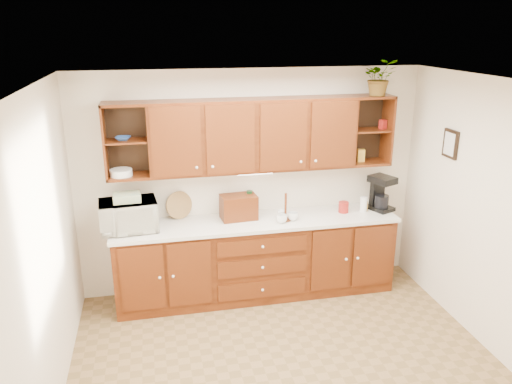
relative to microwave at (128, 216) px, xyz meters
name	(u,v)px	position (x,y,z in m)	size (l,w,h in m)	color
floor	(289,370)	(1.40, -1.45, -1.11)	(4.00, 4.00, 0.00)	olive
ceiling	(297,86)	(1.40, -1.45, 1.49)	(4.00, 4.00, 0.00)	white
back_wall	(251,182)	(1.40, 0.30, 0.19)	(4.00, 4.00, 0.00)	#F2E4CB
left_wall	(41,264)	(-0.60, -1.45, 0.19)	(3.50, 3.50, 0.00)	#F2E4CB
right_wall	(501,223)	(3.40, -1.45, 0.19)	(3.50, 3.50, 0.00)	#F2E4CB
base_cabinets	(256,259)	(1.40, 0.00, -0.66)	(3.20, 0.60, 0.90)	#3A1506
countertop	(257,222)	(1.40, -0.01, -0.19)	(3.24, 0.64, 0.04)	silver
upper_cabinets	(255,135)	(1.41, 0.14, 0.79)	(3.20, 0.33, 0.80)	#3A1506
undercabinet_light	(255,173)	(1.40, 0.09, 0.36)	(0.40, 0.05, 0.03)	white
framed_picture	(451,144)	(3.38, -0.55, 0.74)	(0.03, 0.24, 0.30)	black
wicker_basket	(146,223)	(0.18, -0.02, -0.09)	(0.22, 0.22, 0.15)	#A98046
microwave	(128,216)	(0.00, 0.00, 0.00)	(0.60, 0.40, 0.33)	white
towel_stack	(127,197)	(0.00, 0.00, 0.21)	(0.28, 0.21, 0.09)	#E8CD6D
wine_bottle	(250,204)	(1.35, 0.13, -0.01)	(0.07, 0.07, 0.31)	black
woven_tray	(180,217)	(0.55, 0.24, -0.16)	(0.32, 0.32, 0.02)	#A98046
bread_box	(239,207)	(1.21, 0.08, -0.03)	(0.40, 0.25, 0.28)	#3A1506
mug_tree	(285,216)	(1.72, -0.08, -0.11)	(0.29, 0.29, 0.33)	#3A1506
canister_red	(344,207)	(2.46, 0.03, -0.10)	(0.12, 0.12, 0.13)	maroon
canister_white	(364,204)	(2.70, 0.01, -0.08)	(0.09, 0.09, 0.18)	white
canister_yellow	(364,206)	(2.72, 0.02, -0.11)	(0.08, 0.08, 0.12)	gold
coffee_maker	(380,193)	(2.92, 0.04, 0.03)	(0.32, 0.36, 0.41)	black
bowl_stack	(123,138)	(0.01, 0.13, 0.81)	(0.16, 0.16, 0.04)	#284C94
plate_stack	(121,173)	(-0.04, 0.12, 0.45)	(0.24, 0.24, 0.07)	white
pantry_box_yellow	(361,155)	(2.68, 0.13, 0.49)	(0.08, 0.06, 0.15)	gold
pantry_box_red	(383,124)	(2.92, 0.12, 0.85)	(0.07, 0.06, 0.11)	maroon
potted_plant	(380,77)	(2.82, 0.07, 1.39)	(0.36, 0.31, 0.40)	#999999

